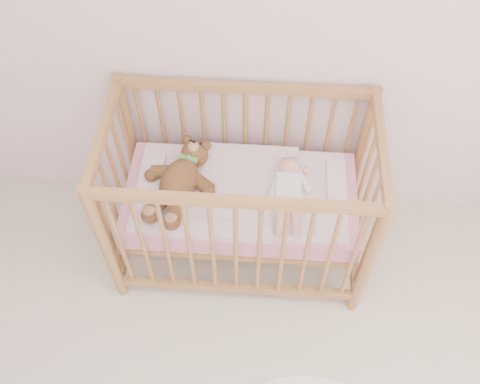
# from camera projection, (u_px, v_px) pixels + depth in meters

# --- Properties ---
(ceiling) EXTENTS (4.00, 4.00, 0.00)m
(ceiling) POSITION_uv_depth(u_px,v_px,m) (304.00, 303.00, 0.12)
(ceiling) COLOR white
(ceiling) RESTS_ON floor
(wall_back) EXTENTS (4.00, 0.02, 2.70)m
(wall_back) POSITION_uv_depth(u_px,v_px,m) (274.00, 16.00, 2.39)
(wall_back) COLOR silver
(wall_back) RESTS_ON floor
(crib) EXTENTS (1.36, 0.76, 1.00)m
(crib) POSITION_uv_depth(u_px,v_px,m) (241.00, 198.00, 2.84)
(crib) COLOR #AB7848
(crib) RESTS_ON floor
(mattress) EXTENTS (1.22, 0.62, 0.13)m
(mattress) POSITION_uv_depth(u_px,v_px,m) (241.00, 199.00, 2.86)
(mattress) COLOR pink
(mattress) RESTS_ON crib
(blanket) EXTENTS (1.10, 0.58, 0.06)m
(blanket) POSITION_uv_depth(u_px,v_px,m) (241.00, 191.00, 2.80)
(blanket) COLOR #D190AA
(blanket) RESTS_ON mattress
(baby) EXTENTS (0.24, 0.49, 0.12)m
(baby) POSITION_uv_depth(u_px,v_px,m) (289.00, 188.00, 2.71)
(baby) COLOR white
(baby) RESTS_ON blanket
(teddy_bear) EXTENTS (0.55, 0.67, 0.16)m
(teddy_bear) POSITION_uv_depth(u_px,v_px,m) (179.00, 181.00, 2.73)
(teddy_bear) COLOR brown
(teddy_bear) RESTS_ON blanket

